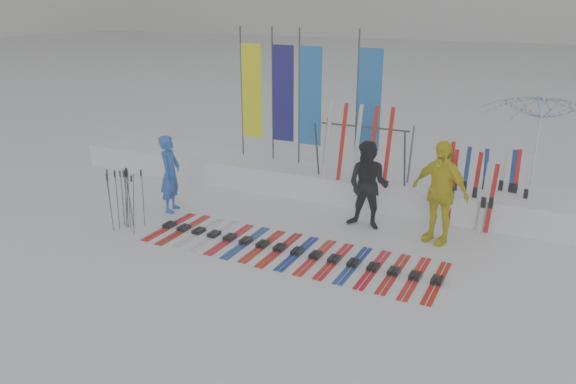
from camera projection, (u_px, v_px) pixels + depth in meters
The scene contains 11 objects.
ground at pixel (236, 273), 9.51m from camera, with size 120.00×120.00×0.00m, color white.
snow_bank at pixel (336, 182), 13.31m from camera, with size 14.00×1.60×0.60m, color white.
person_blue at pixel (170, 174), 12.09m from camera, with size 0.62×0.40×1.69m, color blue.
person_black at pixel (368, 186), 11.16m from camera, with size 0.87×0.68×1.79m, color black.
person_yellow at pixel (440, 192), 10.49m from camera, with size 1.16×0.48×1.98m, color yellow.
tent_canopy at pixel (537, 148), 12.59m from camera, with size 2.72×2.77×2.49m, color white.
ski_row at pixel (288, 250), 10.31m from camera, with size 5.59×1.70×0.07m.
pole_cluster at pixel (125, 199), 11.23m from camera, with size 0.80×0.59×1.26m.
feather_flags at pixel (301, 96), 13.30m from camera, with size 3.61×0.17×3.20m.
ski_rack at pixel (363, 145), 12.30m from camera, with size 2.04×0.80×1.23m.
upright_skis at pixel (484, 187), 11.51m from camera, with size 1.61×1.14×1.59m.
Camera 1 is at (4.57, -7.27, 4.39)m, focal length 35.00 mm.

